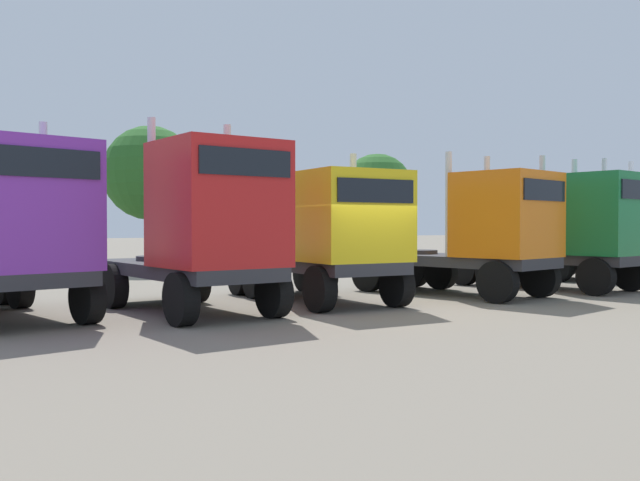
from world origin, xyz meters
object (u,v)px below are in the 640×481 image
(semi_truck_purple, at_px, (12,229))
(semi_truck_red, at_px, (205,227))
(semi_truck_orange, at_px, (485,233))
(semi_truck_yellow, at_px, (334,236))
(semi_truck_green, at_px, (579,230))
(semi_truck_silver, at_px, (638,228))

(semi_truck_purple, height_order, semi_truck_red, semi_truck_red)
(semi_truck_red, height_order, semi_truck_orange, semi_truck_red)
(semi_truck_purple, bearing_deg, semi_truck_yellow, 73.80)
(semi_truck_purple, height_order, semi_truck_green, semi_truck_purple)
(semi_truck_orange, bearing_deg, semi_truck_green, 76.58)
(semi_truck_yellow, height_order, semi_truck_silver, semi_truck_silver)
(semi_truck_purple, height_order, semi_truck_orange, semi_truck_purple)
(semi_truck_purple, xyz_separation_m, semi_truck_green, (16.12, -0.74, -0.06))
(semi_truck_orange, distance_m, semi_truck_silver, 7.68)
(semi_truck_purple, height_order, semi_truck_silver, semi_truck_silver)
(semi_truck_red, xyz_separation_m, semi_truck_silver, (15.97, 0.77, -0.05))
(semi_truck_purple, bearing_deg, semi_truck_red, 64.01)
(semi_truck_yellow, bearing_deg, semi_truck_red, -82.32)
(semi_truck_red, relative_size, semi_truck_yellow, 1.07)
(semi_truck_orange, bearing_deg, semi_truck_silver, 81.12)
(semi_truck_red, bearing_deg, semi_truck_purple, -109.14)
(semi_truck_yellow, bearing_deg, semi_truck_purple, -92.84)
(semi_truck_red, bearing_deg, semi_truck_orange, 83.61)
(semi_truck_yellow, bearing_deg, semi_truck_green, 87.06)
(semi_truck_orange, distance_m, semi_truck_green, 3.92)
(semi_truck_silver, bearing_deg, semi_truck_green, -90.56)
(semi_truck_yellow, xyz_separation_m, semi_truck_orange, (4.67, -0.45, 0.05))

